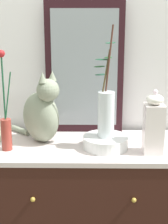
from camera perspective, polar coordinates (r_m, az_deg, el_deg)
name	(u,v)px	position (r m, az deg, el deg)	size (l,w,h in m)	color
wall_back	(85,53)	(2.03, 0.13, 9.83)	(4.40, 0.08, 2.60)	silver
sideboard	(84,214)	(2.03, 0.00, -16.67)	(1.10, 0.50, 0.85)	#321811
mirror_leaning	(85,69)	(1.95, 0.12, 7.21)	(0.44, 0.03, 0.74)	black
cat_sitting	(42,113)	(1.84, -7.07, -0.17)	(0.35, 0.34, 0.39)	gray
vase_slim_green	(6,126)	(1.77, -12.86, -2.24)	(0.07, 0.05, 0.51)	maroon
bowl_porcelain	(106,142)	(1.78, 3.60, -5.02)	(0.23, 0.23, 0.06)	white
vase_glass_clear	(106,111)	(1.73, 3.68, 0.16)	(0.13, 0.14, 0.56)	silver
jar_lidded_porcelain	(154,125)	(1.71, 11.51, -2.09)	(0.09, 0.09, 0.32)	white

